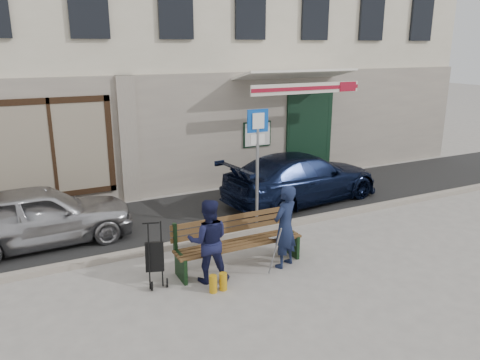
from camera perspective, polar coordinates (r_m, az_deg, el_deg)
ground at (r=8.81m, az=4.03°, el=-10.22°), size 80.00×80.00×0.00m
asphalt_lane at (r=11.37m, az=-3.92°, el=-4.00°), size 60.00×3.20×0.01m
curb at (r=9.99m, az=-0.35°, el=-6.52°), size 60.00×0.18×0.12m
building at (r=15.81m, az=-12.25°, el=19.62°), size 20.00×8.27×10.00m
car_silver at (r=10.21m, az=-23.32°, el=-4.01°), size 3.69×1.58×1.24m
car_navy at (r=12.13m, az=7.57°, el=0.31°), size 4.57×2.32×1.27m
parking_sign at (r=9.99m, az=2.14°, el=3.67°), size 0.49×0.08×2.62m
bench at (r=8.52m, az=-0.43°, el=-7.72°), size 2.40×1.17×0.98m
man at (r=8.48m, az=5.50°, el=-5.66°), size 0.66×0.57×1.54m
woman at (r=7.95m, az=-3.87°, el=-7.41°), size 0.86×0.76×1.46m
stroller at (r=8.07m, az=-10.33°, el=-9.33°), size 0.38×0.48×1.06m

